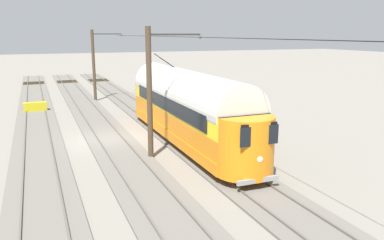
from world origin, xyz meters
name	(u,v)px	position (x,y,z in m)	size (l,w,h in m)	color
ground_plane	(110,140)	(0.00, 0.00, 0.00)	(220.00, 220.00, 0.00)	gray
track_streetcar_siding	(172,131)	(-4.11, -0.31, 0.05)	(2.80, 80.00, 0.18)	#666059
track_adjacent_siding	(109,138)	(0.00, -0.31, 0.05)	(2.80, 80.00, 0.18)	#666059
track_third_siding	(38,144)	(4.11, -0.31, 0.05)	(2.80, 80.00, 0.18)	#666059
vintage_streetcar	(186,106)	(-4.11, 2.41, 2.25)	(2.65, 16.24, 4.80)	orange
catenary_pole_foreground	(95,64)	(-1.43, -14.75, 3.53)	(2.99, 0.28, 6.72)	#423323
catenary_pole_mid_near	(151,91)	(-1.43, 4.38, 3.53)	(2.99, 0.28, 6.72)	#423323
overhead_wire_run	(310,40)	(-4.07, 13.14, 6.18)	(2.78, 61.38, 0.18)	black
switch_stand	(157,102)	(-5.40, -7.85, 0.70)	(0.50, 0.30, 1.24)	black
track_end_bumper	(35,107)	(4.11, -11.01, 0.40)	(1.80, 0.60, 0.80)	#B2A519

